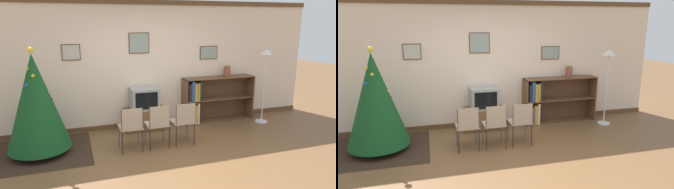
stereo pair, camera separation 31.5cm
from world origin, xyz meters
The scene contains 12 objects.
ground_plane centered at (0.00, 0.00, 0.00)m, with size 24.00×24.00×0.00m, color brown.
wall_back centered at (0.00, 2.23, 1.35)m, with size 8.13×0.11×2.70m.
area_rug centered at (-2.07, 1.34, 0.00)m, with size 1.71×1.56×0.01m.
christmas_tree centered at (-2.07, 1.34, 0.93)m, with size 1.06×1.06×1.85m.
tv_console centered at (-0.04, 1.94, 0.23)m, with size 0.85×0.45×0.46m.
television centered at (-0.04, 1.93, 0.69)m, with size 0.57×0.44×0.45m.
folding_chair_left centered at (-0.53, 0.90, 0.47)m, with size 0.40×0.40×0.82m.
folding_chair_center centered at (-0.04, 0.90, 0.47)m, with size 0.40×0.40×0.82m.
folding_chair_right centered at (0.46, 0.90, 0.47)m, with size 0.40×0.40×0.82m.
bookshelf centered at (1.45, 2.00, 0.52)m, with size 1.69×0.36×1.03m.
vase centered at (1.96, 2.03, 1.15)m, with size 0.16×0.16×0.24m.
standing_lamp centered at (2.64, 1.55, 1.29)m, with size 0.28×0.28×1.68m.
Camera 1 is at (-1.48, -4.02, 2.26)m, focal length 32.00 mm.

